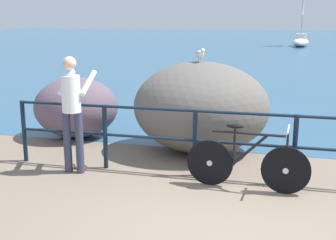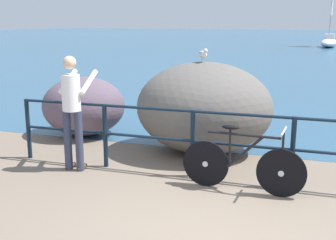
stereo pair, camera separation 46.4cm
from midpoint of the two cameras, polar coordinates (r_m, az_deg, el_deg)
name	(u,v)px [view 2 (the right image)]	position (r m, az deg, el deg)	size (l,w,h in m)	color
ground_plane	(294,64)	(24.44, 16.69, 6.99)	(120.00, 120.00, 0.10)	#756656
sea_surface	(305,40)	(52.50, 17.74, 9.96)	(120.00, 90.00, 0.01)	#2D5675
promenade_railing	(241,139)	(6.35, 11.59, -2.52)	(7.22, 0.07, 1.02)	black
bicycle	(243,164)	(6.08, 11.90, -5.68)	(1.70, 0.48, 0.92)	black
person_at_railing	(72,108)	(6.77, -10.45, 1.58)	(0.44, 0.64, 1.78)	#333851
breakwater_boulder_main	(204,108)	(7.67, 6.43, 1.59)	(2.39, 2.07, 1.60)	#605B56
breakwater_boulder_left	(84,106)	(8.95, -9.50, 1.80)	(1.68, 1.57, 1.18)	#5F4E5C
seagull	(203,54)	(7.54, 6.38, 8.59)	(0.25, 0.32, 0.23)	gold
sailboat	(329,38)	(39.42, 20.62, 9.93)	(1.67, 4.49, 6.16)	white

